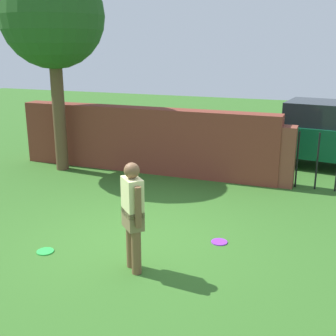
{
  "coord_description": "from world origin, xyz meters",
  "views": [
    {
      "loc": [
        2.85,
        -6.08,
        3.18
      ],
      "look_at": [
        0.2,
        1.0,
        1.0
      ],
      "focal_mm": 46.23,
      "sensor_mm": 36.0,
      "label": 1
    }
  ],
  "objects_px": {
    "tree": "(52,17)",
    "frisbee_green": "(45,251)",
    "car": "(325,134)",
    "person": "(133,212)",
    "frisbee_purple": "(219,242)"
  },
  "relations": [
    {
      "from": "tree",
      "to": "frisbee_green",
      "type": "relative_size",
      "value": 18.8
    },
    {
      "from": "tree",
      "to": "car",
      "type": "relative_size",
      "value": 1.16
    },
    {
      "from": "tree",
      "to": "frisbee_green",
      "type": "height_order",
      "value": "tree"
    },
    {
      "from": "frisbee_green",
      "to": "person",
      "type": "bearing_deg",
      "value": -0.29
    },
    {
      "from": "tree",
      "to": "frisbee_green",
      "type": "distance_m",
      "value": 6.09
    },
    {
      "from": "person",
      "to": "frisbee_purple",
      "type": "xyz_separation_m",
      "value": [
        0.95,
        1.31,
        -0.89
      ]
    },
    {
      "from": "tree",
      "to": "frisbee_green",
      "type": "bearing_deg",
      "value": -59.56
    },
    {
      "from": "frisbee_green",
      "to": "frisbee_purple",
      "type": "relative_size",
      "value": 1.0
    },
    {
      "from": "tree",
      "to": "person",
      "type": "bearing_deg",
      "value": -46.1
    },
    {
      "from": "tree",
      "to": "frisbee_green",
      "type": "xyz_separation_m",
      "value": [
        2.43,
        -4.13,
        -3.77
      ]
    },
    {
      "from": "person",
      "to": "car",
      "type": "bearing_deg",
      "value": -64.3
    },
    {
      "from": "car",
      "to": "person",
      "type": "bearing_deg",
      "value": -101.53
    },
    {
      "from": "person",
      "to": "frisbee_green",
      "type": "xyz_separation_m",
      "value": [
        -1.55,
        0.01,
        -0.89
      ]
    },
    {
      "from": "car",
      "to": "frisbee_purple",
      "type": "xyz_separation_m",
      "value": [
        -1.46,
        -5.57,
        -0.85
      ]
    },
    {
      "from": "frisbee_purple",
      "to": "frisbee_green",
      "type": "bearing_deg",
      "value": -152.59
    }
  ]
}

